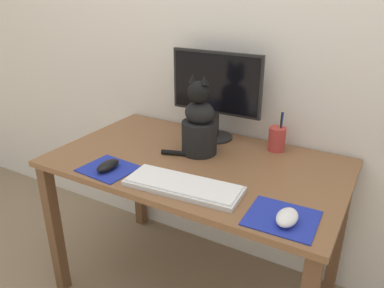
{
  "coord_description": "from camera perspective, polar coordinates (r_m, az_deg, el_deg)",
  "views": [
    {
      "loc": [
        0.69,
        -1.25,
        1.38
      ],
      "look_at": [
        0.02,
        -0.08,
        0.81
      ],
      "focal_mm": 35.0,
      "sensor_mm": 36.0,
      "label": 1
    }
  ],
  "objects": [
    {
      "name": "computer_mouse_left",
      "position": [
        1.52,
        -12.69,
        -3.22
      ],
      "size": [
        0.06,
        0.11,
        0.04
      ],
      "color": "black",
      "rests_on": "mousepad_left"
    },
    {
      "name": "monitor",
      "position": [
        1.74,
        3.65,
        8.19
      ],
      "size": [
        0.44,
        0.17,
        0.41
      ],
      "color": "black",
      "rests_on": "desk"
    },
    {
      "name": "keyboard",
      "position": [
        1.36,
        -1.35,
        -6.34
      ],
      "size": [
        0.44,
        0.19,
        0.02
      ],
      "rotation": [
        0.0,
        0.0,
        0.08
      ],
      "color": "silver",
      "rests_on": "desk"
    },
    {
      "name": "computer_mouse_right",
      "position": [
        1.21,
        14.29,
        -10.78
      ],
      "size": [
        0.06,
        0.1,
        0.04
      ],
      "color": "white",
      "rests_on": "mousepad_right"
    },
    {
      "name": "wall_back",
      "position": [
        1.78,
        7.22,
        18.65
      ],
      "size": [
        7.0,
        0.04,
        2.5
      ],
      "color": "silver",
      "rests_on": "ground_plane"
    },
    {
      "name": "desk",
      "position": [
        1.62,
        0.68,
        -5.52
      ],
      "size": [
        1.22,
        0.72,
        0.7
      ],
      "color": "brown",
      "rests_on": "ground_plane"
    },
    {
      "name": "ground_plane",
      "position": [
        1.99,
        0.59,
        -21.05
      ],
      "size": [
        12.0,
        12.0,
        0.0
      ],
      "primitive_type": "plane",
      "color": "#847056"
    },
    {
      "name": "mousepad_right",
      "position": [
        1.24,
        13.54,
        -10.92
      ],
      "size": [
        0.23,
        0.2,
        0.0
      ],
      "rotation": [
        0.0,
        0.0,
        0.03
      ],
      "color": "#1E2D9E",
      "rests_on": "desk"
    },
    {
      "name": "cat",
      "position": [
        1.6,
        1.08,
        2.89
      ],
      "size": [
        0.22,
        0.18,
        0.35
      ],
      "rotation": [
        0.0,
        0.0,
        -0.04
      ],
      "color": "black",
      "rests_on": "desk"
    },
    {
      "name": "mousepad_left",
      "position": [
        1.54,
        -12.62,
        -3.68
      ],
      "size": [
        0.22,
        0.2,
        0.0
      ],
      "rotation": [
        0.0,
        0.0,
        -0.08
      ],
      "color": "#1E2D9E",
      "rests_on": "desk"
    },
    {
      "name": "pen_cup",
      "position": [
        1.7,
        12.83,
        0.83
      ],
      "size": [
        0.08,
        0.08,
        0.18
      ],
      "color": "#B23833",
      "rests_on": "desk"
    }
  ]
}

